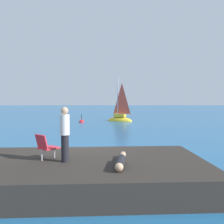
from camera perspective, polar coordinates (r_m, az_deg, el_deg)
The scene contains 9 objects.
ground_plane at distance 10.96m, azimuth -6.41°, elevation -10.53°, with size 160.00×160.00×0.00m, color #236093.
shore_ledge at distance 7.72m, azimuth -9.67°, elevation -13.68°, with size 8.17×4.13×0.73m, color #2D2823.
boulder_seaward at distance 10.13m, azimuth -13.76°, elevation -11.76°, with size 1.35×1.08×0.74m, color #2E261E.
boulder_inland at distance 10.40m, azimuth 13.54°, elevation -11.35°, with size 0.73×0.58×0.40m, color #312C22.
sailboat_near at distance 27.72m, azimuth 1.88°, elevation -1.53°, with size 3.08×2.16×5.59m.
person_sunbather at distance 6.97m, azimuth 2.10°, elevation -11.39°, with size 0.38×1.76×0.25m.
person_standing at distance 7.32m, azimuth -10.95°, elevation -4.76°, with size 0.28×0.28×1.62m.
beach_chair at distance 7.75m, azimuth -15.19°, elevation -7.54°, with size 0.75×0.76×0.80m.
marker_buoy at distance 26.71m, azimuth -7.11°, elevation -2.37°, with size 0.56×0.56×1.13m.
Camera 1 is at (1.13, -10.59, 2.60)m, focal length 39.24 mm.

